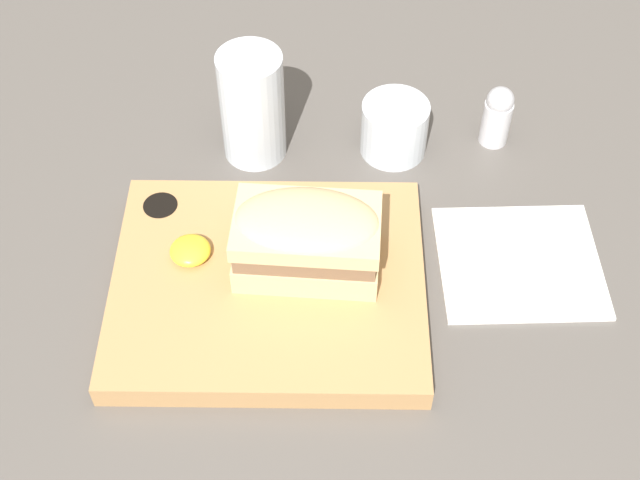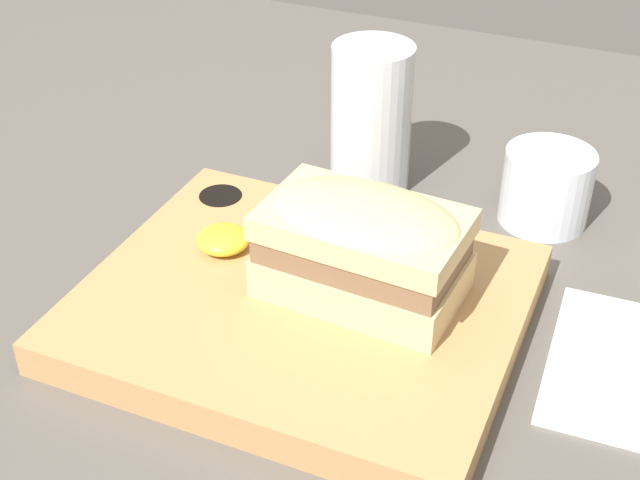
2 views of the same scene
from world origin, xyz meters
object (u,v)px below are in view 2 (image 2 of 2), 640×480
object	(u,v)px
water_glass	(371,128)
wine_glass	(546,191)
serving_board	(302,306)
sandwich	(363,243)

from	to	relation	value
water_glass	wine_glass	world-z (taller)	water_glass
serving_board	wine_glass	size ratio (longest dim) A/B	4.08
sandwich	water_glass	xyz separation A→B (cm)	(-5.97, 17.40, -1.06)
sandwich	water_glass	size ratio (longest dim) A/B	1.08
sandwich	water_glass	world-z (taller)	water_glass
serving_board	water_glass	bearing A→B (deg)	96.91
wine_glass	sandwich	bearing A→B (deg)	-116.32
serving_board	sandwich	size ratio (longest dim) A/B	2.13
sandwich	wine_glass	distance (cm)	20.15
sandwich	wine_glass	xyz separation A→B (cm)	(8.77, 17.74, -3.79)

